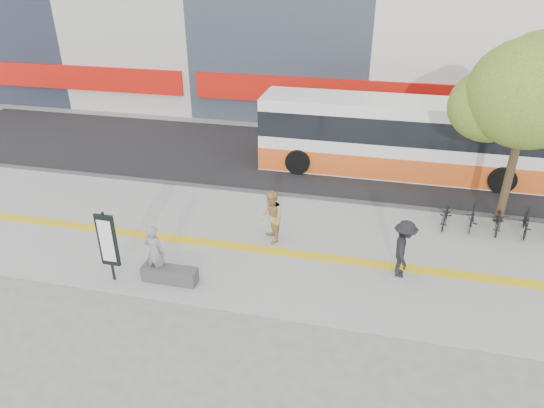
% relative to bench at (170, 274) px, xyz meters
% --- Properties ---
extents(ground, '(120.00, 120.00, 0.00)m').
position_rel_bench_xyz_m(ground, '(2.60, 1.20, -0.30)').
color(ground, slate).
rests_on(ground, ground).
extents(sidewalk, '(40.00, 7.00, 0.08)m').
position_rel_bench_xyz_m(sidewalk, '(2.60, 2.70, -0.27)').
color(sidewalk, gray).
rests_on(sidewalk, ground).
extents(tactile_strip, '(40.00, 0.45, 0.01)m').
position_rel_bench_xyz_m(tactile_strip, '(2.60, 2.20, -0.22)').
color(tactile_strip, gold).
rests_on(tactile_strip, sidewalk).
extents(street, '(40.00, 8.00, 0.06)m').
position_rel_bench_xyz_m(street, '(2.60, 10.20, -0.28)').
color(street, black).
rests_on(street, ground).
extents(curb, '(40.00, 0.25, 0.14)m').
position_rel_bench_xyz_m(curb, '(2.60, 6.20, -0.23)').
color(curb, '#3D3D40').
rests_on(curb, ground).
extents(bench, '(1.60, 0.45, 0.45)m').
position_rel_bench_xyz_m(bench, '(0.00, 0.00, 0.00)').
color(bench, '#3D3D40').
rests_on(bench, sidewalk).
extents(signboard, '(0.55, 0.10, 2.20)m').
position_rel_bench_xyz_m(signboard, '(-1.60, -0.31, 1.06)').
color(signboard, black).
rests_on(signboard, sidewalk).
extents(street_tree, '(4.40, 3.80, 6.31)m').
position_rel_bench_xyz_m(street_tree, '(9.78, 6.02, 4.21)').
color(street_tree, '#322316').
rests_on(street_tree, sidewalk).
extents(bus, '(11.66, 2.77, 3.11)m').
position_rel_bench_xyz_m(bus, '(6.22, 9.70, 1.22)').
color(bus, white).
rests_on(bus, street).
extents(bicycle_row, '(4.22, 1.60, 0.89)m').
position_rel_bench_xyz_m(bicycle_row, '(9.63, 5.20, 0.19)').
color(bicycle_row, black).
rests_on(bicycle_row, sidewalk).
extents(seated_woman, '(0.66, 0.47, 1.70)m').
position_rel_bench_xyz_m(seated_woman, '(-0.43, 0.11, 0.62)').
color(seated_woman, black).
rests_on(seated_woman, sidewalk).
extents(pedestrian_tan, '(0.99, 1.07, 1.78)m').
position_rel_bench_xyz_m(pedestrian_tan, '(2.32, 2.78, 0.66)').
color(pedestrian_tan, tan).
rests_on(pedestrian_tan, sidewalk).
extents(pedestrian_dark, '(0.68, 1.15, 1.77)m').
position_rel_bench_xyz_m(pedestrian_dark, '(6.41, 1.84, 0.66)').
color(pedestrian_dark, black).
rests_on(pedestrian_dark, sidewalk).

